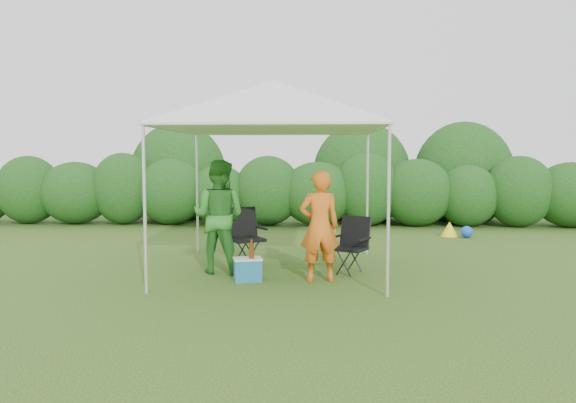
# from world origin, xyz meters

# --- Properties ---
(ground) EXTENTS (70.00, 70.00, 0.00)m
(ground) POSITION_xyz_m (0.00, 0.00, 0.00)
(ground) COLOR #3E621F
(hedge) EXTENTS (17.39, 1.53, 1.80)m
(hedge) POSITION_xyz_m (0.11, 6.00, 0.83)
(hedge) COLOR #21531A
(hedge) RESTS_ON ground
(canopy) EXTENTS (3.10, 3.10, 2.83)m
(canopy) POSITION_xyz_m (0.00, 0.50, 2.46)
(canopy) COLOR silver
(canopy) RESTS_ON ground
(chair_right) EXTENTS (0.64, 0.62, 0.83)m
(chair_right) POSITION_xyz_m (1.14, 0.42, 0.47)
(chair_right) COLOR black
(chair_right) RESTS_ON ground
(chair_left) EXTENTS (0.69, 0.68, 0.89)m
(chair_left) POSITION_xyz_m (-0.52, 1.03, 0.51)
(chair_left) COLOR black
(chair_left) RESTS_ON ground
(man) EXTENTS (0.62, 0.47, 1.52)m
(man) POSITION_xyz_m (0.67, -0.19, 0.76)
(man) COLOR orange
(man) RESTS_ON ground
(woman) EXTENTS (0.92, 0.79, 1.66)m
(woman) POSITION_xyz_m (-0.81, 0.31, 0.83)
(woman) COLOR #34892C
(woman) RESTS_ON ground
(cooler) EXTENTS (0.44, 0.36, 0.32)m
(cooler) POSITION_xyz_m (-0.32, -0.24, 0.16)
(cooler) COLOR teal
(cooler) RESTS_ON ground
(bottle) EXTENTS (0.07, 0.07, 0.27)m
(bottle) POSITION_xyz_m (-0.26, -0.28, 0.45)
(bottle) COLOR #592D0C
(bottle) RESTS_ON cooler
(lawn_toy) EXTENTS (0.63, 0.52, 0.31)m
(lawn_toy) POSITION_xyz_m (3.53, 4.22, 0.15)
(lawn_toy) COLOR yellow
(lawn_toy) RESTS_ON ground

